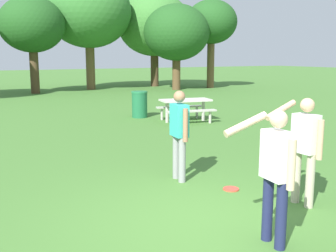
# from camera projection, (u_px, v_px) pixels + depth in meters

# --- Properties ---
(ground_plane) EXTENTS (120.00, 120.00, 0.00)m
(ground_plane) POSITION_uv_depth(u_px,v_px,m) (199.00, 223.00, 5.51)
(ground_plane) COLOR #447530
(person_thrower) EXTENTS (0.66, 0.67, 1.64)m
(person_thrower) POSITION_uv_depth(u_px,v_px,m) (275.00, 168.00, 4.72)
(person_thrower) COLOR #1E234C
(person_thrower) RESTS_ON ground
(person_catcher) EXTENTS (0.26, 0.61, 1.64)m
(person_catcher) POSITION_uv_depth(u_px,v_px,m) (179.00, 129.00, 7.24)
(person_catcher) COLOR gray
(person_catcher) RESTS_ON ground
(person_bystander) EXTENTS (0.69, 0.61, 1.64)m
(person_bystander) POSITION_uv_depth(u_px,v_px,m) (305.00, 143.00, 6.01)
(person_bystander) COLOR #B7AD93
(person_bystander) RESTS_ON ground
(frisbee) EXTENTS (0.27, 0.27, 0.03)m
(frisbee) POSITION_uv_depth(u_px,v_px,m) (231.00, 189.00, 6.87)
(frisbee) COLOR #E04733
(frisbee) RESTS_ON ground
(picnic_table_near) EXTENTS (1.94, 1.72, 0.77)m
(picnic_table_near) POSITION_uv_depth(u_px,v_px,m) (185.00, 105.00, 13.78)
(picnic_table_near) COLOR beige
(picnic_table_near) RESTS_ON ground
(trash_can_further_along) EXTENTS (0.59, 0.59, 0.96)m
(trash_can_further_along) POSITION_uv_depth(u_px,v_px,m) (140.00, 104.00, 14.73)
(trash_can_further_along) COLOR #1E663D
(trash_can_further_along) RESTS_ON ground
(tree_broad_center) EXTENTS (3.79, 3.79, 5.61)m
(tree_broad_center) POSITION_uv_depth(u_px,v_px,m) (32.00, 25.00, 23.32)
(tree_broad_center) COLOR #4C3823
(tree_broad_center) RESTS_ON ground
(tree_far_right) EXTENTS (5.48, 5.48, 7.35)m
(tree_far_right) POSITION_uv_depth(u_px,v_px,m) (89.00, 12.00, 25.94)
(tree_far_right) COLOR brown
(tree_far_right) RESTS_ON ground
(tree_slender_mid) EXTENTS (4.23, 4.23, 5.48)m
(tree_slender_mid) POSITION_uv_depth(u_px,v_px,m) (176.00, 33.00, 25.90)
(tree_slender_mid) COLOR brown
(tree_slender_mid) RESTS_ON ground
(tree_back_left) EXTENTS (5.23, 5.23, 6.61)m
(tree_back_left) POSITION_uv_depth(u_px,v_px,m) (154.00, 25.00, 28.77)
(tree_back_left) COLOR #4C3823
(tree_back_left) RESTS_ON ground
(tree_back_right) EXTENTS (3.49, 3.49, 5.96)m
(tree_back_right) POSITION_uv_depth(u_px,v_px,m) (211.00, 23.00, 27.41)
(tree_back_right) COLOR brown
(tree_back_right) RESTS_ON ground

